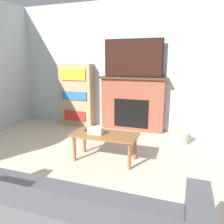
# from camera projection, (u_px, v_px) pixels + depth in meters

# --- Properties ---
(wall_back) EXTENTS (6.60, 0.06, 2.70)m
(wall_back) POSITION_uv_depth(u_px,v_px,m) (140.00, 67.00, 4.60)
(wall_back) COLOR silver
(wall_back) RESTS_ON ground_plane
(fireplace) EXTENTS (1.44, 0.28, 1.14)m
(fireplace) POSITION_uv_depth(u_px,v_px,m) (132.00, 104.00, 4.68)
(fireplace) COLOR brown
(fireplace) RESTS_ON ground_plane
(tv) EXTENTS (1.21, 0.03, 0.76)m
(tv) POSITION_uv_depth(u_px,v_px,m) (133.00, 58.00, 4.44)
(tv) COLOR black
(tv) RESTS_ON fireplace
(coffee_table) EXTENTS (0.97, 0.46, 0.42)m
(coffee_table) POSITION_uv_depth(u_px,v_px,m) (105.00, 138.00, 3.26)
(coffee_table) COLOR brown
(coffee_table) RESTS_ON ground_plane
(tissue_box) EXTENTS (0.22, 0.12, 0.10)m
(tissue_box) POSITION_uv_depth(u_px,v_px,m) (96.00, 131.00, 3.23)
(tissue_box) COLOR beige
(tissue_box) RESTS_ON coffee_table
(remote_control) EXTENTS (0.04, 0.15, 0.02)m
(remote_control) POSITION_uv_depth(u_px,v_px,m) (88.00, 129.00, 3.42)
(remote_control) COLOR black
(remote_control) RESTS_ON coffee_table
(bookshelf) EXTENTS (0.78, 0.29, 1.41)m
(bookshelf) POSITION_uv_depth(u_px,v_px,m) (77.00, 95.00, 5.04)
(bookshelf) COLOR tan
(bookshelf) RESTS_ON ground_plane
(storage_basket) EXTENTS (0.40, 0.40, 0.20)m
(storage_basket) POSITION_uv_depth(u_px,v_px,m) (179.00, 137.00, 4.06)
(storage_basket) COLOR #BCB29E
(storage_basket) RESTS_ON ground_plane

